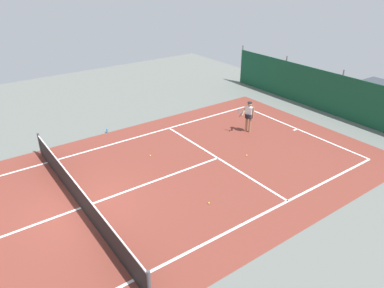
# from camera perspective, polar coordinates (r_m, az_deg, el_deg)

# --- Properties ---
(ground_plane) EXTENTS (36.00, 36.00, 0.00)m
(ground_plane) POSITION_cam_1_polar(r_m,az_deg,el_deg) (13.91, -17.05, -9.62)
(ground_plane) COLOR slate
(court_surface) EXTENTS (11.02, 26.60, 0.01)m
(court_surface) POSITION_cam_1_polar(r_m,az_deg,el_deg) (13.91, -17.05, -9.61)
(court_surface) COLOR brown
(court_surface) RESTS_ON ground
(tennis_net) EXTENTS (10.12, 0.10, 1.10)m
(tennis_net) POSITION_cam_1_polar(r_m,az_deg,el_deg) (13.62, -17.34, -7.88)
(tennis_net) COLOR black
(tennis_net) RESTS_ON ground
(back_fence) EXTENTS (16.30, 0.98, 2.70)m
(back_fence) POSITION_cam_1_polar(r_m,az_deg,el_deg) (22.90, 22.58, 6.00)
(back_fence) COLOR #14472D
(back_fence) RESTS_ON ground
(tennis_player) EXTENTS (0.57, 0.83, 1.64)m
(tennis_player) POSITION_cam_1_polar(r_m,az_deg,el_deg) (18.91, 8.93, 4.60)
(tennis_player) COLOR #9E7051
(tennis_player) RESTS_ON ground
(tennis_ball_near_player) EXTENTS (0.07, 0.07, 0.07)m
(tennis_ball_near_player) POSITION_cam_1_polar(r_m,az_deg,el_deg) (16.73, -6.60, -1.83)
(tennis_ball_near_player) COLOR #CCDB33
(tennis_ball_near_player) RESTS_ON ground
(tennis_ball_midcourt) EXTENTS (0.07, 0.07, 0.07)m
(tennis_ball_midcourt) POSITION_cam_1_polar(r_m,az_deg,el_deg) (13.51, 2.67, -9.29)
(tennis_ball_midcourt) COLOR #CCDB33
(tennis_ball_midcourt) RESTS_ON ground
(tennis_ball_by_sideline) EXTENTS (0.07, 0.07, 0.07)m
(tennis_ball_by_sideline) POSITION_cam_1_polar(r_m,az_deg,el_deg) (16.82, 8.59, -1.78)
(tennis_ball_by_sideline) COLOR #CCDB33
(tennis_ball_by_sideline) RESTS_ON ground
(parked_car) EXTENTS (2.10, 4.25, 1.68)m
(parked_car) POSITION_cam_1_polar(r_m,az_deg,el_deg) (24.42, 26.67, 6.84)
(parked_car) COLOR navy
(parked_car) RESTS_ON ground
(water_bottle) EXTENTS (0.08, 0.08, 0.24)m
(water_bottle) POSITION_cam_1_polar(r_m,az_deg,el_deg) (19.38, -13.25, 2.05)
(water_bottle) COLOR #338CD8
(water_bottle) RESTS_ON ground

